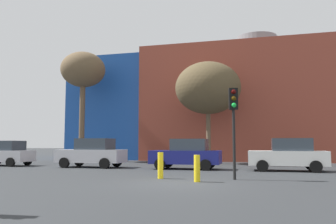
{
  "coord_description": "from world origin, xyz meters",
  "views": [
    {
      "loc": [
        2.95,
        -12.69,
        1.45
      ],
      "look_at": [
        -2.15,
        6.65,
        3.32
      ],
      "focal_mm": 36.97,
      "sensor_mm": 36.0,
      "label": 1
    }
  ],
  "objects_px": {
    "parked_car_2": "(187,154)",
    "bare_tree_1": "(83,71)",
    "parked_car_3": "(288,155)",
    "parked_car_0": "(5,153)",
    "bare_tree_0": "(208,88)",
    "parked_car_1": "(92,153)",
    "bollard_yellow_0": "(197,168)",
    "bollard_yellow_1": "(161,165)",
    "traffic_light_island": "(234,112)"
  },
  "relations": [
    {
      "from": "bare_tree_0",
      "to": "bare_tree_1",
      "type": "distance_m",
      "value": 11.23
    },
    {
      "from": "parked_car_0",
      "to": "parked_car_3",
      "type": "relative_size",
      "value": 0.95
    },
    {
      "from": "traffic_light_island",
      "to": "bare_tree_1",
      "type": "xyz_separation_m",
      "value": [
        -13.71,
        12.19,
        4.99
      ]
    },
    {
      "from": "traffic_light_island",
      "to": "parked_car_2",
      "type": "bearing_deg",
      "value": -163.23
    },
    {
      "from": "parked_car_1",
      "to": "bare_tree_0",
      "type": "relative_size",
      "value": 0.54
    },
    {
      "from": "parked_car_2",
      "to": "bare_tree_0",
      "type": "bearing_deg",
      "value": -94.15
    },
    {
      "from": "parked_car_3",
      "to": "bollard_yellow_0",
      "type": "relative_size",
      "value": 3.95
    },
    {
      "from": "bollard_yellow_0",
      "to": "traffic_light_island",
      "type": "bearing_deg",
      "value": 41.07
    },
    {
      "from": "parked_car_1",
      "to": "bare_tree_1",
      "type": "xyz_separation_m",
      "value": [
        -4.52,
        6.78,
        6.88
      ]
    },
    {
      "from": "parked_car_1",
      "to": "traffic_light_island",
      "type": "bearing_deg",
      "value": 149.54
    },
    {
      "from": "bare_tree_0",
      "to": "parked_car_0",
      "type": "bearing_deg",
      "value": -155.19
    },
    {
      "from": "parked_car_3",
      "to": "bare_tree_1",
      "type": "bearing_deg",
      "value": -22.7
    },
    {
      "from": "bollard_yellow_0",
      "to": "bare_tree_0",
      "type": "bearing_deg",
      "value": 96.06
    },
    {
      "from": "parked_car_3",
      "to": "traffic_light_island",
      "type": "relative_size",
      "value": 1.08
    },
    {
      "from": "parked_car_2",
      "to": "traffic_light_island",
      "type": "bearing_deg",
      "value": 120.08
    },
    {
      "from": "bollard_yellow_1",
      "to": "traffic_light_island",
      "type": "bearing_deg",
      "value": 5.95
    },
    {
      "from": "parked_car_2",
      "to": "traffic_light_island",
      "type": "distance_m",
      "value": 6.53
    },
    {
      "from": "bare_tree_0",
      "to": "bollard_yellow_0",
      "type": "distance_m",
      "value": 13.7
    },
    {
      "from": "parked_car_0",
      "to": "bare_tree_1",
      "type": "height_order",
      "value": "bare_tree_1"
    },
    {
      "from": "parked_car_1",
      "to": "parked_car_2",
      "type": "bearing_deg",
      "value": -180.0
    },
    {
      "from": "bollard_yellow_0",
      "to": "bollard_yellow_1",
      "type": "relative_size",
      "value": 0.93
    },
    {
      "from": "parked_car_1",
      "to": "bollard_yellow_1",
      "type": "bearing_deg",
      "value": 136.88
    },
    {
      "from": "parked_car_2",
      "to": "bare_tree_1",
      "type": "bearing_deg",
      "value": -32.68
    },
    {
      "from": "parked_car_2",
      "to": "parked_car_1",
      "type": "bearing_deg",
      "value": 0.0
    },
    {
      "from": "parked_car_0",
      "to": "parked_car_3",
      "type": "bearing_deg",
      "value": -180.0
    },
    {
      "from": "bare_tree_0",
      "to": "bollard_yellow_1",
      "type": "xyz_separation_m",
      "value": [
        -0.38,
        -11.75,
        -5.15
      ]
    },
    {
      "from": "parked_car_1",
      "to": "bollard_yellow_0",
      "type": "bearing_deg",
      "value": 139.96
    },
    {
      "from": "parked_car_3",
      "to": "bare_tree_1",
      "type": "relative_size",
      "value": 0.43
    },
    {
      "from": "parked_car_3",
      "to": "bollard_yellow_0",
      "type": "xyz_separation_m",
      "value": [
        -3.87,
        -6.58,
        -0.36
      ]
    },
    {
      "from": "parked_car_0",
      "to": "parked_car_2",
      "type": "height_order",
      "value": "parked_car_2"
    },
    {
      "from": "bollard_yellow_0",
      "to": "bare_tree_1",
      "type": "bearing_deg",
      "value": 132.74
    },
    {
      "from": "parked_car_0",
      "to": "traffic_light_island",
      "type": "height_order",
      "value": "traffic_light_island"
    },
    {
      "from": "parked_car_2",
      "to": "traffic_light_island",
      "type": "height_order",
      "value": "traffic_light_island"
    },
    {
      "from": "traffic_light_island",
      "to": "parked_car_0",
      "type": "bearing_deg",
      "value": -122.28
    },
    {
      "from": "traffic_light_island",
      "to": "bare_tree_0",
      "type": "height_order",
      "value": "bare_tree_0"
    },
    {
      "from": "parked_car_2",
      "to": "bare_tree_0",
      "type": "height_order",
      "value": "bare_tree_0"
    },
    {
      "from": "bare_tree_0",
      "to": "parked_car_2",
      "type": "bearing_deg",
      "value": -94.15
    },
    {
      "from": "parked_car_0",
      "to": "traffic_light_island",
      "type": "distance_m",
      "value": 16.74
    },
    {
      "from": "parked_car_3",
      "to": "parked_car_0",
      "type": "bearing_deg",
      "value": 0.0
    },
    {
      "from": "parked_car_0",
      "to": "bollard_yellow_0",
      "type": "relative_size",
      "value": 3.76
    },
    {
      "from": "parked_car_2",
      "to": "parked_car_3",
      "type": "distance_m",
      "value": 5.64
    },
    {
      "from": "parked_car_2",
      "to": "bare_tree_0",
      "type": "relative_size",
      "value": 0.53
    },
    {
      "from": "parked_car_3",
      "to": "bare_tree_0",
      "type": "bearing_deg",
      "value": -49.16
    },
    {
      "from": "parked_car_0",
      "to": "traffic_light_island",
      "type": "relative_size",
      "value": 1.02
    },
    {
      "from": "bare_tree_0",
      "to": "bare_tree_1",
      "type": "relative_size",
      "value": 0.82
    },
    {
      "from": "parked_car_0",
      "to": "bollard_yellow_0",
      "type": "bearing_deg",
      "value": 155.38
    },
    {
      "from": "bollard_yellow_1",
      "to": "parked_car_2",
      "type": "bearing_deg",
      "value": 90.54
    },
    {
      "from": "bare_tree_1",
      "to": "bollard_yellow_1",
      "type": "relative_size",
      "value": 8.55
    },
    {
      "from": "parked_car_0",
      "to": "parked_car_3",
      "type": "height_order",
      "value": "parked_car_3"
    },
    {
      "from": "bare_tree_0",
      "to": "bare_tree_1",
      "type": "bearing_deg",
      "value": 176.04
    }
  ]
}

